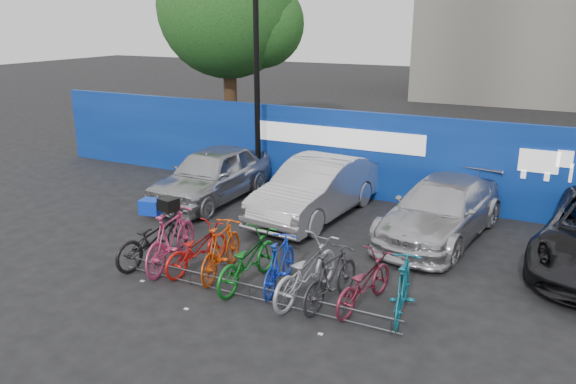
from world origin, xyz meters
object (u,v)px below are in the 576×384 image
Objects in this scene: bike_rack at (249,291)px; bike_0 at (154,238)px; bike_2 at (197,248)px; bike_5 at (280,264)px; bike_7 at (331,277)px; bike_6 at (306,271)px; bike_9 at (403,288)px; bike_8 at (364,282)px; lamppost at (257,76)px; bike_1 at (171,239)px; car_2 at (441,210)px; bike_3 at (221,250)px; car_0 at (212,174)px; bike_4 at (247,260)px; car_1 at (316,189)px; tree at (234,10)px.

bike_0 is at bearing 168.04° from bike_rack.
bike_5 is (1.85, 0.00, 0.04)m from bike_2.
bike_6 is at bearing 6.48° from bike_7.
bike_7 reaches higher than bike_9.
bike_7 reaches higher than bike_8.
lamppost is 6.21m from bike_1.
bike_1 is 4.01m from bike_8.
car_2 reaches higher than bike_3.
bike_8 reaches higher than bike_2.
car_0 reaches higher than bike_4.
car_0 is at bearing -45.92° from bike_4.
bike_1 is at bearing -129.63° from car_2.
bike_1 reaches higher than bike_6.
car_2 is at bearing 5.52° from car_1.
bike_2 is (-0.84, -3.94, -0.28)m from car_1.
bike_rack is 1.71m from bike_2.
car_0 is at bearing -39.04° from bike_9.
car_1 reaches higher than bike_9.
bike_5 is at bearing -3.66° from bike_6.
bike_0 is at bearing -6.00° from bike_3.
car_0 is 0.97× the size of car_1.
bike_rack is 1.49m from bike_7.
bike_1 is (1.10, -5.49, -2.67)m from lamppost.
tree reaches higher than bike_3.
bike_0 is 1.15× the size of bike_2.
car_0 reaches higher than bike_9.
car_0 reaches higher than bike_2.
bike_2 is 2.44m from bike_6.
bike_1 is 2.39m from bike_5.
bike_2 is (1.02, 0.07, -0.07)m from bike_0.
bike_9 is (5.79, -5.33, -2.76)m from lamppost.
bike_5 is 1.09m from bike_7.
car_0 is (-3.82, 4.51, 0.57)m from bike_rack.
car_1 is at bearing 98.99° from bike_rack.
bike_4 is 1.19m from bike_6.
car_1 is 2.62× the size of bike_9.
bike_3 is 2.35m from bike_7.
bike_7 is (0.49, -0.03, -0.01)m from bike_6.
car_1 is at bearing -83.59° from bike_5.
car_1 is 5.11m from bike_9.
tree is 1.76× the size of car_1.
bike_8 is at bearing -7.31° from bike_9.
bike_2 is (0.54, 0.11, -0.15)m from bike_1.
car_0 reaches higher than bike_3.
car_2 reaches higher than bike_5.
bike_2 is 1.00× the size of bike_7.
bike_0 is 1.60m from bike_3.
bike_3 is at bearing -60.02° from tree.
bike_4 is at bearing -177.45° from bike_2.
bike_6 is at bearing 170.72° from bike_1.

